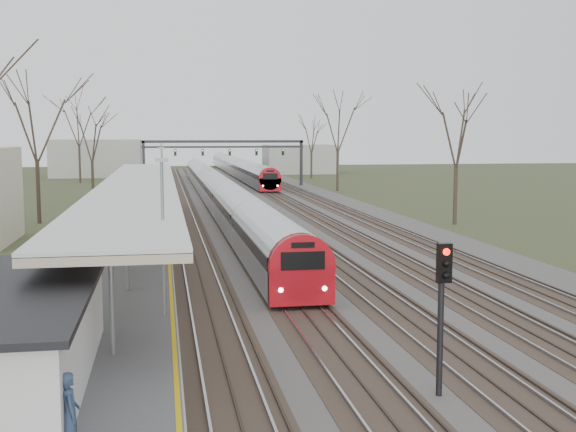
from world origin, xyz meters
name	(u,v)px	position (x,y,z in m)	size (l,w,h in m)	color
track_bed	(253,210)	(0.26, 55.00, 0.06)	(24.00, 160.00, 0.22)	#474442
platform	(142,234)	(-9.05, 37.50, 0.50)	(3.50, 69.00, 1.00)	#9E9B93
canopy	(138,185)	(-9.05, 32.99, 3.93)	(4.10, 50.00, 3.11)	slate
signal_gantry	(224,149)	(0.29, 84.99, 4.91)	(21.00, 0.59, 6.08)	black
tree_west_far	(35,118)	(-17.00, 48.00, 8.02)	(5.50, 5.50, 11.33)	#2D231C
tree_east_far	(457,128)	(14.00, 42.00, 7.29)	(5.00, 5.00, 10.30)	#2D231C
train_near	(216,189)	(-2.50, 62.29, 1.48)	(2.62, 90.21, 3.05)	#AFB2B9
train_far	(237,167)	(4.50, 109.96, 1.48)	(2.62, 75.21, 3.05)	#AFB2B9
passenger	(69,414)	(-9.42, 4.00, 1.78)	(0.57, 0.37, 1.56)	#2E3E59
signal_post	(442,296)	(-0.75, 7.94, 2.72)	(0.35, 0.45, 4.10)	black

